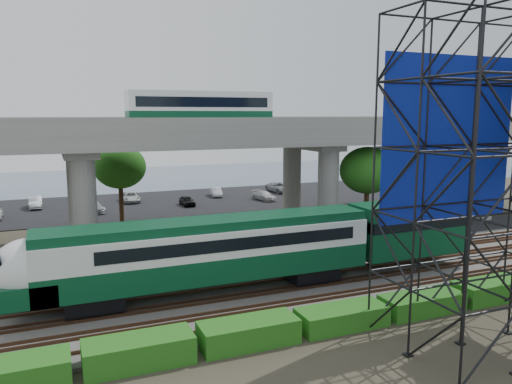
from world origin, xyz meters
name	(u,v)px	position (x,y,z in m)	size (l,w,h in m)	color
ground	(286,300)	(0.00, 0.00, 0.00)	(140.00, 140.00, 0.00)	#474233
ballast_bed	(272,288)	(0.00, 2.00, 0.10)	(90.00, 12.00, 0.20)	slate
service_road	(226,253)	(0.00, 10.50, 0.04)	(90.00, 5.00, 0.08)	black
parking_lot	(162,203)	(0.00, 34.00, 0.04)	(90.00, 18.00, 0.08)	black
harbor_water	(134,181)	(0.00, 56.00, 0.01)	(140.00, 40.00, 0.03)	#3F5768
rail_tracks	(272,285)	(0.00, 2.00, 0.28)	(90.00, 9.52, 0.16)	#472D1E
commuter_train	(246,246)	(-1.70, 2.00, 2.88)	(29.30, 3.06, 4.30)	black
overpass	(204,142)	(-0.02, 16.00, 8.21)	(80.00, 12.00, 12.40)	#9E9B93
scaffold_tower	(496,183)	(6.60, -7.98, 7.47)	(9.36, 6.36, 15.00)	black
hedge_strip	(342,316)	(1.01, -4.30, 0.56)	(34.60, 1.80, 1.20)	#195D15
trees	(149,176)	(-4.67, 16.17, 5.57)	(40.94, 16.94, 7.69)	#382314
suv	(87,257)	(-10.07, 10.97, 0.73)	(2.14, 4.64, 1.29)	black
parked_cars	(169,197)	(0.82, 33.90, 0.68)	(36.00, 9.68, 1.31)	silver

